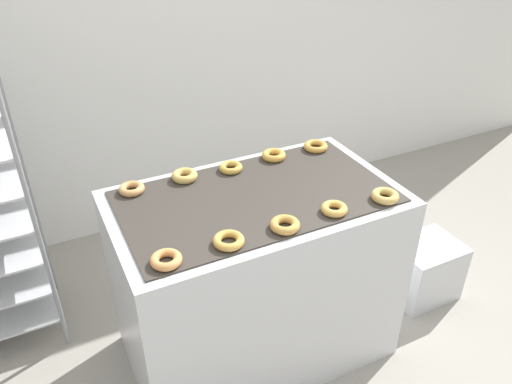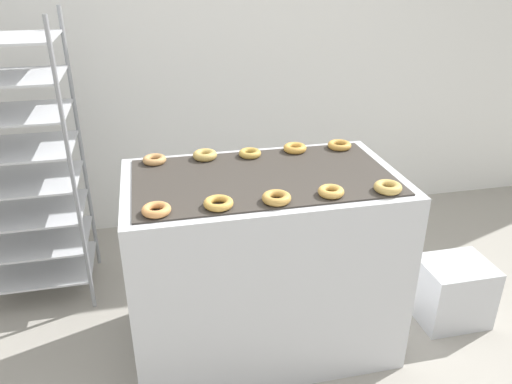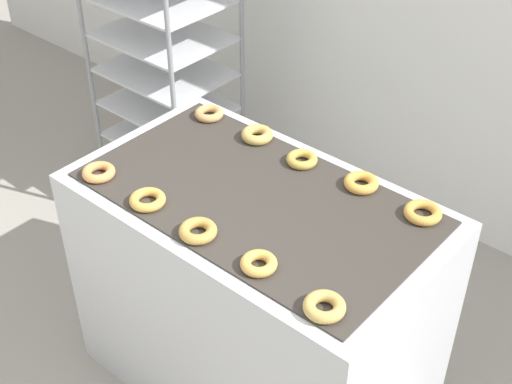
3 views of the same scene
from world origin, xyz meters
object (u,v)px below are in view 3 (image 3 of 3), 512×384
donut_near_leftmost (99,172)px  donut_near_left (148,200)px  fryer_machine (256,297)px  donut_near_rightmost (324,307)px  donut_far_leftmost (209,114)px  donut_far_right (361,183)px  donut_near_right (259,263)px  donut_far_center (302,159)px  donut_far_rightmost (423,213)px  donut_far_left (257,135)px  baking_rack_cart (164,55)px  donut_near_center (198,231)px

donut_near_leftmost → donut_near_left: same height
fryer_machine → donut_near_rightmost: (0.50, -0.28, 0.51)m
fryer_machine → donut_far_leftmost: size_ratio=11.21×
donut_far_right → donut_near_right: bearing=-90.1°
donut_near_right → donut_near_leftmost: bearing=-179.3°
donut_near_rightmost → donut_far_center: donut_near_rightmost is taller
donut_near_right → donut_far_rightmost: bearing=65.3°
donut_far_left → donut_far_right: (0.48, 0.00, -0.00)m
fryer_machine → donut_far_right: donut_far_right is taller
fryer_machine → donut_far_center: donut_far_center is taller
donut_near_right → donut_far_right: (0.00, 0.55, 0.00)m
fryer_machine → donut_far_center: (-0.01, 0.27, 0.51)m
donut_far_leftmost → donut_far_rightmost: same height
donut_near_leftmost → donut_far_leftmost: (0.01, 0.56, 0.00)m
fryer_machine → donut_far_right: bearing=49.6°
donut_near_right → donut_far_center: 0.59m
baking_rack_cart → donut_far_left: 1.12m
donut_far_left → donut_near_rightmost: bearing=-37.5°
fryer_machine → baking_rack_cart: baking_rack_cart is taller
donut_near_leftmost → donut_far_center: 0.74m
baking_rack_cart → donut_near_right: bearing=-33.7°
donut_far_left → donut_far_center: (0.23, -0.02, -0.00)m
donut_near_center → donut_near_rightmost: (0.51, -0.01, 0.00)m
donut_near_center → donut_far_leftmost: donut_near_center is taller
donut_far_center → donut_far_left: bearing=175.6°
donut_far_right → donut_far_rightmost: (0.25, -0.01, -0.00)m
baking_rack_cart → donut_near_right: size_ratio=14.60×
donut_near_leftmost → donut_far_leftmost: size_ratio=1.02×
donut_far_leftmost → donut_far_left: size_ratio=0.95×
fryer_machine → donut_near_right: 0.62m
donut_near_center → donut_far_rightmost: bearing=48.1°
donut_near_rightmost → donut_far_center: bearing=132.7°
donut_near_center → donut_near_rightmost: 0.51m
baking_rack_cart → donut_near_leftmost: (0.74, -1.01, 0.14)m
baking_rack_cart → donut_far_left: bearing=-23.7°
donut_near_leftmost → donut_near_center: (0.50, -0.00, 0.00)m
donut_near_center → donut_far_right: (0.25, 0.57, -0.00)m
donut_far_left → fryer_machine: bearing=-49.9°
donut_near_left → donut_near_rightmost: size_ratio=1.01×
donut_far_leftmost → fryer_machine: bearing=-29.7°
donut_near_center → donut_far_right: same height
donut_near_rightmost → donut_far_leftmost: donut_near_rightmost is taller
fryer_machine → donut_near_center: donut_near_center is taller
donut_far_leftmost → donut_far_right: size_ratio=0.96×
donut_far_rightmost → donut_far_left: bearing=179.6°
baking_rack_cart → donut_far_center: baking_rack_cart is taller
donut_near_leftmost → donut_near_right: bearing=0.7°
donut_near_left → donut_far_center: size_ratio=1.08×
donut_far_left → donut_far_rightmost: size_ratio=0.97×
donut_near_left → donut_near_leftmost: bearing=-179.0°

